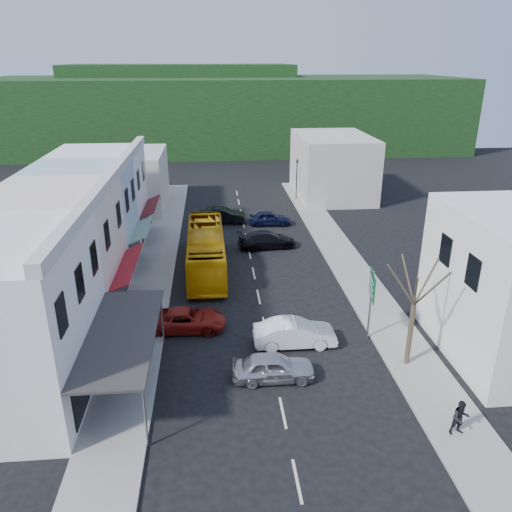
{
  "coord_description": "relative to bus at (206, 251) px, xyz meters",
  "views": [
    {
      "loc": [
        -2.88,
        -26.46,
        15.24
      ],
      "look_at": [
        0.0,
        6.0,
        2.2
      ],
      "focal_mm": 35.0,
      "sensor_mm": 36.0,
      "label": 1
    }
  ],
  "objects": [
    {
      "name": "sidewalk_right",
      "position": [
        11.05,
        0.93,
        -1.48
      ],
      "size": [
        3.0,
        52.0,
        0.15
      ],
      "primitive_type": "cube",
      "color": "gray",
      "rests_on": "ground"
    },
    {
      "name": "car_silver",
      "position": [
        3.41,
        -14.46,
        -0.85
      ],
      "size": [
        4.41,
        1.81,
        1.4
      ],
      "primitive_type": "imported",
      "rotation": [
        0.0,
        0.0,
        1.57
      ],
      "color": "silver",
      "rests_on": "ground"
    },
    {
      "name": "car_red",
      "position": [
        -1.15,
        -9.05,
        -0.85
      ],
      "size": [
        4.66,
        2.05,
        1.4
      ],
      "primitive_type": "imported",
      "rotation": [
        0.0,
        0.0,
        1.54
      ],
      "color": "maroon",
      "rests_on": "ground"
    },
    {
      "name": "ground",
      "position": [
        3.55,
        -9.07,
        -1.55
      ],
      "size": [
        120.0,
        120.0,
        0.0
      ],
      "primitive_type": "plane",
      "color": "black",
      "rests_on": "ground"
    },
    {
      "name": "hillside",
      "position": [
        2.1,
        56.02,
        5.18
      ],
      "size": [
        80.0,
        26.0,
        14.0
      ],
      "color": "black",
      "rests_on": "ground"
    },
    {
      "name": "sidewalk_left",
      "position": [
        -3.95,
        0.93,
        -1.48
      ],
      "size": [
        3.0,
        52.0,
        0.15
      ],
      "primitive_type": "cube",
      "color": "gray",
      "rests_on": "ground"
    },
    {
      "name": "bus",
      "position": [
        0.0,
        0.0,
        0.0
      ],
      "size": [
        2.66,
        11.63,
        3.1
      ],
      "primitive_type": "imported",
      "rotation": [
        0.0,
        0.0,
        0.01
      ],
      "color": "#F1A709",
      "rests_on": "ground"
    },
    {
      "name": "direction_sign",
      "position": [
        9.35,
        -11.04,
        0.58
      ],
      "size": [
        0.85,
        1.99,
        4.27
      ],
      "primitive_type": null,
      "rotation": [
        0.0,
        0.0,
        -0.17
      ],
      "color": "#075D29",
      "rests_on": "ground"
    },
    {
      "name": "shopfront_row",
      "position": [
        -8.94,
        -4.07,
        2.45
      ],
      "size": [
        8.25,
        30.0,
        8.0
      ],
      "color": "white",
      "rests_on": "ground"
    },
    {
      "name": "pedestrian_left",
      "position": [
        -3.29,
        -7.52,
        -0.55
      ],
      "size": [
        0.53,
        0.68,
        1.7
      ],
      "primitive_type": "imported",
      "rotation": [
        0.0,
        0.0,
        1.8
      ],
      "color": "black",
      "rests_on": "sidewalk_left"
    },
    {
      "name": "car_black_far",
      "position": [
        1.47,
        11.51,
        -0.85
      ],
      "size": [
        4.55,
        2.21,
        1.4
      ],
      "primitive_type": "imported",
      "rotation": [
        0.0,
        0.0,
        1.48
      ],
      "color": "black",
      "rests_on": "ground"
    },
    {
      "name": "street_tree",
      "position": [
        10.62,
        -13.84,
        2.04
      ],
      "size": [
        3.36,
        3.36,
        7.18
      ],
      "primitive_type": null,
      "rotation": [
        0.0,
        0.0,
        0.26
      ],
      "color": "#392F22",
      "rests_on": "ground"
    },
    {
      "name": "pedestrian_right",
      "position": [
        10.86,
        -19.25,
        -0.55
      ],
      "size": [
        0.73,
        0.49,
        1.7
      ],
      "primitive_type": "imported",
      "rotation": [
        0.0,
        0.0,
        0.08
      ],
      "color": "black",
      "rests_on": "sidewalk_right"
    },
    {
      "name": "distant_block_right",
      "position": [
        14.55,
        20.93,
        1.95
      ],
      "size": [
        8.0,
        12.0,
        7.0
      ],
      "primitive_type": "cube",
      "color": "#B7B2A8",
      "rests_on": "ground"
    },
    {
      "name": "car_white",
      "position": [
        5.01,
        -11.37,
        -0.85
      ],
      "size": [
        4.41,
        1.82,
        1.4
      ],
      "primitive_type": "imported",
      "rotation": [
        0.0,
        0.0,
        1.57
      ],
      "color": "white",
      "rests_on": "ground"
    },
    {
      "name": "car_black_near",
      "position": [
        5.15,
        4.25,
        -0.85
      ],
      "size": [
        4.68,
        2.35,
        1.4
      ],
      "primitive_type": "imported",
      "rotation": [
        0.0,
        0.0,
        1.69
      ],
      "color": "black",
      "rests_on": "ground"
    },
    {
      "name": "traffic_signal",
      "position": [
        10.15,
        19.36,
        0.82
      ],
      "size": [
        1.19,
        1.31,
        4.75
      ],
      "primitive_type": null,
      "rotation": [
        0.0,
        0.0,
        3.57
      ],
      "color": "black",
      "rests_on": "ground"
    },
    {
      "name": "distant_block_left",
      "position": [
        -8.45,
        17.93,
        1.45
      ],
      "size": [
        8.0,
        10.0,
        6.0
      ],
      "primitive_type": "cube",
      "color": "#B7B2A8",
      "rests_on": "ground"
    },
    {
      "name": "car_navy_mid",
      "position": [
        6.08,
        10.4,
        -0.85
      ],
      "size": [
        4.47,
        1.97,
        1.4
      ],
      "primitive_type": "imported",
      "rotation": [
        0.0,
        0.0,
        1.53
      ],
      "color": "black",
      "rests_on": "ground"
    }
  ]
}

